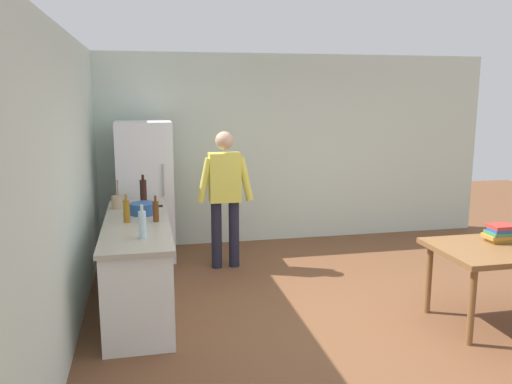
{
  "coord_description": "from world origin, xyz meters",
  "views": [
    {
      "loc": [
        -1.9,
        -4.39,
        2.15
      ],
      "look_at": [
        -0.71,
        1.16,
        1.08
      ],
      "focal_mm": 36.73,
      "sensor_mm": 36.0,
      "label": 1
    }
  ],
  "objects_px": {
    "bottle_beer_brown": "(156,211)",
    "bottle_water_clear": "(142,224)",
    "dining_table": "(509,254)",
    "cooking_pot": "(143,209)",
    "bottle_oil_amber": "(126,211)",
    "refrigerator": "(146,192)",
    "utensil_jar": "(117,202)",
    "book_stack": "(500,233)",
    "bottle_wine_dark": "(143,192)",
    "person": "(225,190)"
  },
  "relations": [
    {
      "from": "utensil_jar",
      "to": "bottle_water_clear",
      "type": "height_order",
      "value": "utensil_jar"
    },
    {
      "from": "person",
      "to": "book_stack",
      "type": "relative_size",
      "value": 6.09
    },
    {
      "from": "cooking_pot",
      "to": "bottle_water_clear",
      "type": "xyz_separation_m",
      "value": [
        -0.01,
        -0.94,
        0.07
      ]
    },
    {
      "from": "utensil_jar",
      "to": "bottle_beer_brown",
      "type": "bearing_deg",
      "value": -59.32
    },
    {
      "from": "bottle_wine_dark",
      "to": "bottle_oil_amber",
      "type": "bearing_deg",
      "value": -101.04
    },
    {
      "from": "bottle_beer_brown",
      "to": "bottle_wine_dark",
      "type": "height_order",
      "value": "bottle_wine_dark"
    },
    {
      "from": "cooking_pot",
      "to": "bottle_beer_brown",
      "type": "height_order",
      "value": "bottle_beer_brown"
    },
    {
      "from": "person",
      "to": "dining_table",
      "type": "distance_m",
      "value": 3.2
    },
    {
      "from": "dining_table",
      "to": "utensil_jar",
      "type": "height_order",
      "value": "utensil_jar"
    },
    {
      "from": "cooking_pot",
      "to": "utensil_jar",
      "type": "relative_size",
      "value": 1.25
    },
    {
      "from": "bottle_oil_amber",
      "to": "bottle_water_clear",
      "type": "distance_m",
      "value": 0.64
    },
    {
      "from": "dining_table",
      "to": "bottle_water_clear",
      "type": "height_order",
      "value": "bottle_water_clear"
    },
    {
      "from": "bottle_oil_amber",
      "to": "cooking_pot",
      "type": "bearing_deg",
      "value": 63.29
    },
    {
      "from": "refrigerator",
      "to": "bottle_wine_dark",
      "type": "height_order",
      "value": "refrigerator"
    },
    {
      "from": "refrigerator",
      "to": "book_stack",
      "type": "xyz_separation_m",
      "value": [
        3.31,
        -2.55,
        -0.07
      ]
    },
    {
      "from": "book_stack",
      "to": "bottle_oil_amber",
      "type": "bearing_deg",
      "value": 165.28
    },
    {
      "from": "bottle_wine_dark",
      "to": "utensil_jar",
      "type": "bearing_deg",
      "value": -147.36
    },
    {
      "from": "refrigerator",
      "to": "dining_table",
      "type": "bearing_deg",
      "value": -39.29
    },
    {
      "from": "utensil_jar",
      "to": "bottle_water_clear",
      "type": "relative_size",
      "value": 1.07
    },
    {
      "from": "bottle_oil_amber",
      "to": "book_stack",
      "type": "bearing_deg",
      "value": -14.72
    },
    {
      "from": "cooking_pot",
      "to": "bottle_oil_amber",
      "type": "bearing_deg",
      "value": -116.71
    },
    {
      "from": "dining_table",
      "to": "utensil_jar",
      "type": "xyz_separation_m",
      "value": [
        -3.62,
        1.73,
        0.31
      ]
    },
    {
      "from": "cooking_pot",
      "to": "refrigerator",
      "type": "bearing_deg",
      "value": 88.73
    },
    {
      "from": "bottle_beer_brown",
      "to": "utensil_jar",
      "type": "bearing_deg",
      "value": 120.68
    },
    {
      "from": "utensil_jar",
      "to": "bottle_oil_amber",
      "type": "relative_size",
      "value": 1.14
    },
    {
      "from": "utensil_jar",
      "to": "book_stack",
      "type": "relative_size",
      "value": 1.15
    },
    {
      "from": "refrigerator",
      "to": "bottle_wine_dark",
      "type": "bearing_deg",
      "value": -91.89
    },
    {
      "from": "bottle_beer_brown",
      "to": "book_stack",
      "type": "height_order",
      "value": "bottle_beer_brown"
    },
    {
      "from": "bottle_water_clear",
      "to": "bottle_wine_dark",
      "type": "distance_m",
      "value": 1.46
    },
    {
      "from": "refrigerator",
      "to": "book_stack",
      "type": "relative_size",
      "value": 6.45
    },
    {
      "from": "cooking_pot",
      "to": "bottle_oil_amber",
      "type": "distance_m",
      "value": 0.36
    },
    {
      "from": "refrigerator",
      "to": "dining_table",
      "type": "xyz_separation_m",
      "value": [
        3.3,
        -2.7,
        -0.23
      ]
    },
    {
      "from": "utensil_jar",
      "to": "book_stack",
      "type": "height_order",
      "value": "utensil_jar"
    },
    {
      "from": "utensil_jar",
      "to": "bottle_beer_brown",
      "type": "relative_size",
      "value": 1.23
    },
    {
      "from": "dining_table",
      "to": "bottle_wine_dark",
      "type": "relative_size",
      "value": 4.12
    },
    {
      "from": "cooking_pot",
      "to": "bottle_wine_dark",
      "type": "relative_size",
      "value": 1.18
    },
    {
      "from": "cooking_pot",
      "to": "book_stack",
      "type": "height_order",
      "value": "cooking_pot"
    },
    {
      "from": "bottle_water_clear",
      "to": "bottle_wine_dark",
      "type": "bearing_deg",
      "value": 89.52
    },
    {
      "from": "person",
      "to": "cooking_pot",
      "type": "distance_m",
      "value": 1.24
    },
    {
      "from": "dining_table",
      "to": "utensil_jar",
      "type": "bearing_deg",
      "value": 154.46
    },
    {
      "from": "bottle_water_clear",
      "to": "bottle_oil_amber",
      "type": "bearing_deg",
      "value": 103.89
    },
    {
      "from": "person",
      "to": "dining_table",
      "type": "bearing_deg",
      "value": -42.41
    },
    {
      "from": "bottle_oil_amber",
      "to": "bottle_water_clear",
      "type": "relative_size",
      "value": 0.93
    },
    {
      "from": "bottle_beer_brown",
      "to": "bottle_water_clear",
      "type": "distance_m",
      "value": 0.6
    },
    {
      "from": "book_stack",
      "to": "bottle_wine_dark",
      "type": "bearing_deg",
      "value": 152.1
    },
    {
      "from": "dining_table",
      "to": "bottle_oil_amber",
      "type": "relative_size",
      "value": 5.0
    },
    {
      "from": "refrigerator",
      "to": "book_stack",
      "type": "distance_m",
      "value": 4.18
    },
    {
      "from": "utensil_jar",
      "to": "bottle_beer_brown",
      "type": "xyz_separation_m",
      "value": [
        0.41,
        -0.69,
        0.03
      ]
    },
    {
      "from": "dining_table",
      "to": "bottle_water_clear",
      "type": "bearing_deg",
      "value": 172.29
    },
    {
      "from": "cooking_pot",
      "to": "bottle_beer_brown",
      "type": "xyz_separation_m",
      "value": [
        0.12,
        -0.35,
        0.05
      ]
    }
  ]
}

